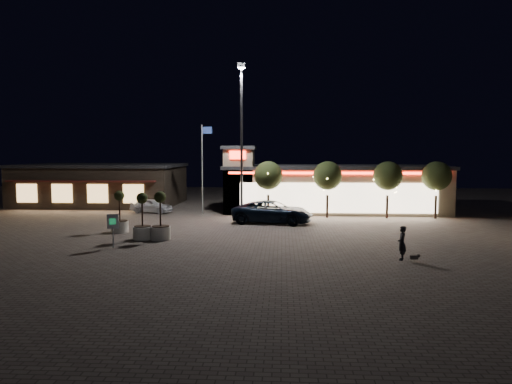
# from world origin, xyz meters

# --- Properties ---
(ground) EXTENTS (90.00, 90.00, 0.00)m
(ground) POSITION_xyz_m (0.00, 0.00, 0.00)
(ground) COLOR #6D6158
(ground) RESTS_ON ground
(retail_building) EXTENTS (20.40, 8.40, 6.10)m
(retail_building) POSITION_xyz_m (9.51, 15.82, 2.21)
(retail_building) COLOR gray
(retail_building) RESTS_ON ground
(restaurant_building) EXTENTS (16.40, 11.00, 4.30)m
(restaurant_building) POSITION_xyz_m (-14.00, 19.97, 2.16)
(restaurant_building) COLOR #382D23
(restaurant_building) RESTS_ON ground
(floodlight_pole) EXTENTS (0.60, 0.40, 12.38)m
(floodlight_pole) POSITION_xyz_m (2.00, 8.00, 7.02)
(floodlight_pole) COLOR gray
(floodlight_pole) RESTS_ON ground
(flagpole) EXTENTS (0.95, 0.10, 8.00)m
(flagpole) POSITION_xyz_m (-1.90, 13.00, 4.74)
(flagpole) COLOR white
(flagpole) RESTS_ON ground
(string_tree_a) EXTENTS (2.42, 2.42, 4.79)m
(string_tree_a) POSITION_xyz_m (4.00, 11.00, 3.56)
(string_tree_a) COLOR #332319
(string_tree_a) RESTS_ON ground
(string_tree_b) EXTENTS (2.42, 2.42, 4.79)m
(string_tree_b) POSITION_xyz_m (9.00, 11.00, 3.56)
(string_tree_b) COLOR #332319
(string_tree_b) RESTS_ON ground
(string_tree_c) EXTENTS (2.42, 2.42, 4.79)m
(string_tree_c) POSITION_xyz_m (14.00, 11.00, 3.56)
(string_tree_c) COLOR #332319
(string_tree_c) RESTS_ON ground
(string_tree_d) EXTENTS (2.42, 2.42, 4.79)m
(string_tree_d) POSITION_xyz_m (18.00, 11.00, 3.56)
(string_tree_d) COLOR #332319
(string_tree_d) RESTS_ON ground
(pickup_truck) EXTENTS (6.65, 3.83, 1.75)m
(pickup_truck) POSITION_xyz_m (4.44, 7.87, 0.87)
(pickup_truck) COLOR black
(pickup_truck) RESTS_ON ground
(white_sedan) EXTENTS (4.13, 2.41, 1.32)m
(white_sedan) POSITION_xyz_m (-6.80, 13.31, 0.66)
(white_sedan) COLOR white
(white_sedan) RESTS_ON ground
(pedestrian) EXTENTS (0.59, 0.73, 1.76)m
(pedestrian) POSITION_xyz_m (11.32, -4.23, 0.88)
(pedestrian) COLOR black
(pedestrian) RESTS_ON ground
(dog) EXTENTS (0.51, 0.22, 0.27)m
(dog) POSITION_xyz_m (11.91, -4.64, 0.27)
(dog) COLOR #59514C
(dog) RESTS_ON ground
(planter_left) EXTENTS (1.18, 1.18, 2.89)m
(planter_left) POSITION_xyz_m (-5.98, 2.92, 0.89)
(planter_left) COLOR silver
(planter_left) RESTS_ON ground
(planter_mid) EXTENTS (1.21, 1.21, 2.99)m
(planter_mid) POSITION_xyz_m (-3.66, 0.56, 0.92)
(planter_mid) COLOR silver
(planter_mid) RESTS_ON ground
(planter_right) EXTENTS (1.25, 1.25, 3.07)m
(planter_right) POSITION_xyz_m (-2.48, 0.48, 0.95)
(planter_right) COLOR silver
(planter_right) RESTS_ON ground
(valet_sign) EXTENTS (0.64, 0.24, 1.97)m
(valet_sign) POSITION_xyz_m (-4.57, -2.11, 1.38)
(valet_sign) COLOR gray
(valet_sign) RESTS_ON ground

